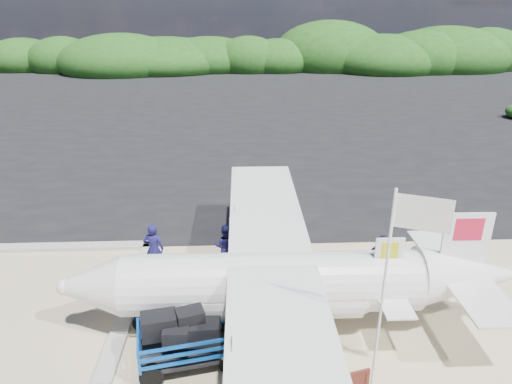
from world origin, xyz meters
TOP-DOWN VIEW (x-y plane):
  - ground at (0.00, 0.00)m, footprint 160.00×160.00m
  - asphalt_apron at (0.00, 30.00)m, footprint 90.00×50.00m
  - vegetation_band at (0.00, 55.00)m, footprint 124.00×8.00m
  - baggage_cart at (-2.42, -1.22)m, footprint 2.98×2.06m
  - crew_a at (-3.98, 3.15)m, footprint 0.71×0.49m
  - crew_b at (-1.55, 3.48)m, footprint 0.86×0.71m
  - crew_c at (3.71, 2.51)m, footprint 1.01×0.58m
  - aircraft_large at (14.72, 22.82)m, footprint 15.24×15.24m
  - aircraft_small at (-12.87, 35.49)m, footprint 7.82×7.82m

SIDE VIEW (x-z plane):
  - ground at x=0.00m, z-range 0.00..0.00m
  - asphalt_apron at x=0.00m, z-range -0.02..0.02m
  - vegetation_band at x=0.00m, z-range -2.20..2.20m
  - baggage_cart at x=-2.42m, z-range -0.68..0.68m
  - aircraft_large at x=14.72m, z-range -2.27..2.27m
  - aircraft_small at x=-12.87m, z-range -1.40..1.40m
  - crew_c at x=3.71m, z-range 0.00..1.62m
  - crew_b at x=-1.55m, z-range 0.00..1.64m
  - crew_a at x=-3.98m, z-range 0.00..1.88m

